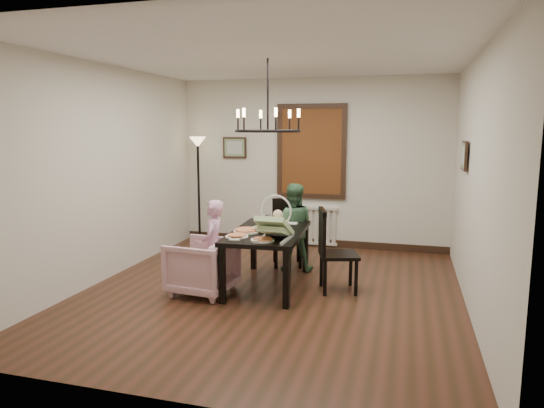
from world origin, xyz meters
The scene contains 17 objects.
room_shell centered at (0.00, 0.37, 1.40)m, with size 4.51×5.00×2.81m.
dining_table centered at (-0.10, 0.21, 0.63)m, with size 0.95×1.58×0.72m.
chair_far centered at (-0.09, 1.21, 0.49)m, with size 0.43×0.43×0.97m, color black, non-canonical shape.
chair_right centered at (0.78, 0.28, 0.52)m, with size 0.45×0.45×1.03m, color black, non-canonical shape.
armchair centered at (-0.80, -0.24, 0.33)m, with size 0.71×0.73×0.66m, color #D4A2AF.
elderly_woman centered at (-0.69, -0.14, 0.47)m, with size 0.34×0.22×0.94m, color #D496B6.
seated_man centered at (0.04, 0.99, 0.51)m, with size 0.50×0.39×1.02m, color #3D6642.
baby_bouncer centered at (0.12, -0.24, 0.90)m, with size 0.40×0.54×0.36m, color #B8DD98, non-canonical shape.
salad_bowl centered at (-0.15, 0.12, 0.75)m, with size 0.29×0.29×0.07m, color white.
pizza_platter centered at (-0.32, 0.06, 0.74)m, with size 0.33×0.33×0.04m, color tan.
drinking_glass centered at (-0.09, 0.21, 0.79)m, with size 0.07×0.07×0.13m, color silver.
window_blinds centered at (0.00, 2.46, 1.60)m, with size 1.00×0.03×1.40m, color #5D3512.
radiator centered at (0.00, 2.48, 0.35)m, with size 0.92×0.12×0.62m, color silver, non-canonical shape.
picture_back centered at (-1.35, 2.47, 1.65)m, with size 0.42×0.03×0.36m, color black.
picture_right centered at (2.21, 0.90, 1.65)m, with size 0.42×0.03×0.36m, color black.
floor_lamp centered at (-1.90, 2.15, 0.90)m, with size 0.30×0.30×1.80m, color black, non-canonical shape.
chandelier centered at (-0.10, 0.21, 1.95)m, with size 0.80×0.80×0.04m, color black.
Camera 1 is at (1.55, -5.46, 1.98)m, focal length 32.00 mm.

